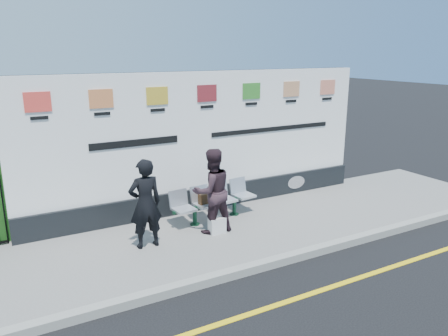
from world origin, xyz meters
The scene contains 10 objects.
ground centered at (0.00, 0.00, 0.00)m, with size 80.00×80.00×0.00m, color black.
pavement centered at (0.00, 2.50, 0.06)m, with size 14.00×3.00×0.12m, color slate.
kerb centered at (0.00, 1.00, 0.07)m, with size 14.00×0.18×0.14m, color gray.
yellow_line centered at (0.00, 0.00, 0.00)m, with size 14.00×0.10×0.01m, color yellow.
billboard centered at (0.50, 3.85, 1.42)m, with size 8.00×0.30×3.00m.
bench centered at (0.32, 3.08, 0.32)m, with size 1.89×0.51×0.41m, color silver, non-canonical shape.
woman_left centered at (-1.35, 2.52, 0.93)m, with size 0.59×0.39×1.63m, color black.
woman_right centered at (-0.01, 2.57, 0.95)m, with size 0.80×0.63×1.65m, color #332128.
handbag_brown centered at (0.08, 3.06, 0.63)m, with size 0.27×0.12×0.21m, color #321E0D.
carrier_bag_white centered at (0.03, 2.44, 0.28)m, with size 0.31×0.19×0.31m, color silver.
Camera 1 is at (-3.62, -4.48, 3.54)m, focal length 35.00 mm.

